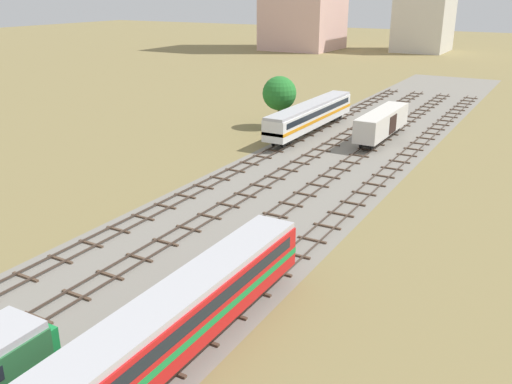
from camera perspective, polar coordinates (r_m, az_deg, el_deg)
ground_plane at (r=51.67m, az=1.45°, el=-0.69°), size 480.00×480.00×0.00m
ballast_bed at (r=51.67m, az=1.45°, el=-0.68°), size 18.40×176.00×0.01m
track_far_left at (r=55.95m, az=-4.56°, el=1.05°), size 2.40×126.00×0.29m
track_left at (r=53.53m, az=-0.30°, el=0.23°), size 2.40×126.00×0.29m
track_centre_left at (r=51.45m, az=4.34°, el=-0.67°), size 2.40×126.00×0.29m
track_centre at (r=49.75m, az=9.33°, el=-1.63°), size 2.40×126.00×0.29m
passenger_coach_centre_near at (r=29.15m, az=-8.30°, el=-12.71°), size 2.96×22.00×3.80m
passenger_coach_far_left_mid at (r=75.48m, az=5.64°, el=7.96°), size 2.96×22.00×3.80m
freight_boxcar_centre_left_midfar at (r=72.95m, az=12.82°, el=7.01°), size 2.87×14.00×3.60m
lineside_tree_1 at (r=77.97m, az=2.42°, el=10.09°), size 4.71×4.71×7.20m
skyline_tower_1 at (r=188.15m, az=17.04°, el=18.03°), size 15.49×18.71×28.76m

